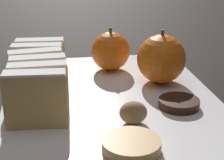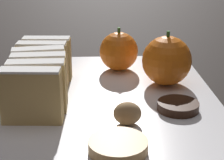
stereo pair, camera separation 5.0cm
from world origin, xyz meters
name	(u,v)px [view 1 (the left image)]	position (x,y,z in m)	size (l,w,h in m)	color
ground_plane	(112,108)	(0.00, 0.00, 0.00)	(6.00, 6.00, 0.00)	black
serving_platter	(112,104)	(0.00, 0.00, 0.01)	(0.29, 0.41, 0.01)	white
stollen_slice_front	(36,99)	(-0.10, -0.06, 0.05)	(0.07, 0.03, 0.07)	tan
stollen_slice_second	(39,90)	(-0.10, -0.03, 0.05)	(0.07, 0.02, 0.07)	tan
stollen_slice_third	(39,81)	(-0.10, 0.00, 0.05)	(0.07, 0.03, 0.07)	tan
stollen_slice_fourth	(37,74)	(-0.10, 0.03, 0.05)	(0.07, 0.03, 0.07)	tan
stollen_slice_fifth	(38,67)	(-0.10, 0.06, 0.05)	(0.07, 0.03, 0.07)	tan
stollen_slice_sixth	(41,61)	(-0.10, 0.09, 0.05)	(0.07, 0.03, 0.07)	tan
orange_near	(161,59)	(0.08, 0.06, 0.05)	(0.07, 0.07, 0.08)	orange
orange_far	(111,51)	(0.02, 0.13, 0.04)	(0.06, 0.06, 0.07)	orange
walnut	(133,113)	(0.01, -0.07, 0.03)	(0.03, 0.03, 0.03)	#9E7A51
chocolate_cookie	(179,103)	(0.08, -0.03, 0.02)	(0.05, 0.05, 0.01)	black
gingerbread_cookie	(136,145)	(0.00, -0.13, 0.02)	(0.06, 0.06, 0.01)	tan
evergreen_sprig	(163,50)	(0.11, 0.15, 0.04)	(0.04, 0.04, 0.05)	#2D7538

